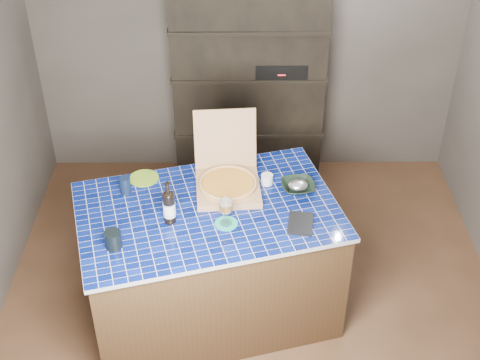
{
  "coord_description": "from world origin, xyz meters",
  "views": [
    {
      "loc": [
        -0.1,
        -3.29,
        3.49
      ],
      "look_at": [
        -0.08,
        0.0,
        1.08
      ],
      "focal_mm": 50.0,
      "sensor_mm": 36.0,
      "label": 1
    }
  ],
  "objects_px": {
    "kitchen_island": "(210,261)",
    "wine_glass": "(226,206)",
    "bowl": "(298,187)",
    "mead_bottle": "(169,206)",
    "pizza_box": "(228,181)",
    "dvd_case": "(300,223)"
  },
  "relations": [
    {
      "from": "wine_glass",
      "to": "pizza_box",
      "type": "bearing_deg",
      "value": 88.93
    },
    {
      "from": "pizza_box",
      "to": "wine_glass",
      "type": "height_order",
      "value": "pizza_box"
    },
    {
      "from": "wine_glass",
      "to": "dvd_case",
      "type": "height_order",
      "value": "wine_glass"
    },
    {
      "from": "dvd_case",
      "to": "bowl",
      "type": "height_order",
      "value": "bowl"
    },
    {
      "from": "wine_glass",
      "to": "bowl",
      "type": "relative_size",
      "value": 0.91
    },
    {
      "from": "dvd_case",
      "to": "bowl",
      "type": "distance_m",
      "value": 0.35
    },
    {
      "from": "kitchen_island",
      "to": "pizza_box",
      "type": "height_order",
      "value": "pizza_box"
    },
    {
      "from": "pizza_box",
      "to": "mead_bottle",
      "type": "xyz_separation_m",
      "value": [
        -0.35,
        -0.33,
        0.05
      ]
    },
    {
      "from": "dvd_case",
      "to": "bowl",
      "type": "bearing_deg",
      "value": 95.97
    },
    {
      "from": "kitchen_island",
      "to": "wine_glass",
      "type": "height_order",
      "value": "wine_glass"
    },
    {
      "from": "mead_bottle",
      "to": "bowl",
      "type": "xyz_separation_m",
      "value": [
        0.8,
        0.31,
        -0.09
      ]
    },
    {
      "from": "pizza_box",
      "to": "kitchen_island",
      "type": "bearing_deg",
      "value": -123.83
    },
    {
      "from": "pizza_box",
      "to": "wine_glass",
      "type": "xyz_separation_m",
      "value": [
        -0.01,
        -0.36,
        0.08
      ]
    },
    {
      "from": "pizza_box",
      "to": "bowl",
      "type": "bearing_deg",
      "value": -6.64
    },
    {
      "from": "kitchen_island",
      "to": "dvd_case",
      "type": "bearing_deg",
      "value": -29.88
    },
    {
      "from": "pizza_box",
      "to": "dvd_case",
      "type": "height_order",
      "value": "pizza_box"
    },
    {
      "from": "kitchen_island",
      "to": "wine_glass",
      "type": "distance_m",
      "value": 0.61
    },
    {
      "from": "pizza_box",
      "to": "dvd_case",
      "type": "distance_m",
      "value": 0.58
    },
    {
      "from": "mead_bottle",
      "to": "bowl",
      "type": "relative_size",
      "value": 1.36
    },
    {
      "from": "pizza_box",
      "to": "bowl",
      "type": "relative_size",
      "value": 2.43
    },
    {
      "from": "pizza_box",
      "to": "mead_bottle",
      "type": "distance_m",
      "value": 0.48
    },
    {
      "from": "dvd_case",
      "to": "wine_glass",
      "type": "bearing_deg",
      "value": -173.36
    }
  ]
}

